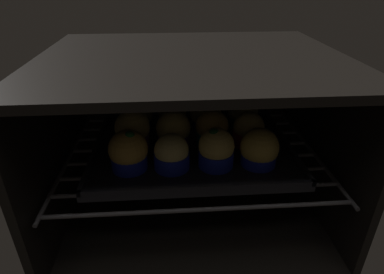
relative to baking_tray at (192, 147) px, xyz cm
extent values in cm
cube|color=black|center=(0.00, -0.94, -15.42)|extent=(59.00, 47.00, 1.50)
cube|color=black|center=(0.00, -0.94, 20.08)|extent=(59.00, 47.00, 1.50)
cube|color=black|center=(0.00, 21.81, 2.33)|extent=(59.00, 1.50, 34.00)
cube|color=black|center=(-28.75, -0.94, 2.33)|extent=(1.50, 47.00, 34.00)
cube|color=black|center=(28.75, -0.94, 2.33)|extent=(1.50, 47.00, 34.00)
cylinder|color=#4C494C|center=(0.00, -19.94, -1.07)|extent=(54.00, 0.80, 0.80)
cylinder|color=#4C494C|center=(0.00, -14.52, -1.07)|extent=(54.00, 0.80, 0.80)
cylinder|color=#4C494C|center=(0.00, -9.09, -1.07)|extent=(54.00, 0.80, 0.80)
cylinder|color=#4C494C|center=(0.00, -3.66, -1.07)|extent=(54.00, 0.80, 0.80)
cylinder|color=#4C494C|center=(0.00, 1.77, -1.07)|extent=(54.00, 0.80, 0.80)
cylinder|color=#4C494C|center=(0.00, 7.20, -1.07)|extent=(54.00, 0.80, 0.80)
cylinder|color=#4C494C|center=(0.00, 12.63, -1.07)|extent=(54.00, 0.80, 0.80)
cylinder|color=#4C494C|center=(0.00, 18.06, -1.07)|extent=(54.00, 0.80, 0.80)
cylinder|color=#4C494C|center=(-27.00, -0.94, -1.07)|extent=(0.80, 42.00, 0.80)
cylinder|color=#4C494C|center=(27.00, -0.94, -1.07)|extent=(0.80, 42.00, 0.80)
cube|color=black|center=(0.00, 0.00, -0.07)|extent=(42.69, 34.12, 1.20)
cube|color=black|center=(0.00, -16.66, 1.03)|extent=(42.69, 0.80, 1.00)
cube|color=black|center=(0.00, 16.66, 1.03)|extent=(42.69, 0.80, 1.00)
cube|color=black|center=(-20.95, 0.00, 1.03)|extent=(0.80, 34.12, 1.00)
cube|color=black|center=(20.95, 0.00, 1.03)|extent=(0.80, 34.12, 1.00)
cylinder|color=#1928B7|center=(-12.92, -8.46, 2.15)|extent=(7.01, 7.01, 3.24)
sphere|color=gold|center=(-12.92, -8.46, 4.86)|extent=(7.62, 7.62, 7.62)
sphere|color=#19511E|center=(-12.30, -9.11, 7.98)|extent=(1.97, 1.97, 1.97)
cylinder|color=#1928B7|center=(-4.63, -8.83, 2.15)|extent=(7.01, 7.01, 3.24)
sphere|color=#E0CC7A|center=(-4.63, -8.83, 4.42)|extent=(6.75, 6.75, 6.75)
cylinder|color=#1928B7|center=(4.13, -8.71, 2.15)|extent=(7.01, 7.01, 3.24)
sphere|color=#DBBC60|center=(4.13, -8.71, 5.06)|extent=(7.05, 7.05, 7.05)
sphere|color=#19511E|center=(3.62, -8.96, 7.59)|extent=(2.40, 2.40, 2.40)
cylinder|color=#1928B7|center=(12.71, -8.76, 2.15)|extent=(7.01, 7.01, 3.24)
sphere|color=gold|center=(12.71, -8.76, 4.39)|extent=(7.69, 7.69, 7.69)
sphere|color=#28702D|center=(12.81, -9.09, 6.82)|extent=(2.22, 2.22, 2.22)
cylinder|color=#7A238C|center=(-12.88, 0.19, 2.15)|extent=(7.01, 7.01, 3.24)
sphere|color=#DBBC60|center=(-12.88, 0.19, 5.25)|extent=(7.61, 7.61, 7.61)
cylinder|color=#7A238C|center=(-4.07, 0.14, 2.15)|extent=(7.01, 7.01, 3.24)
sphere|color=#DBBC60|center=(-4.07, 0.14, 4.84)|extent=(7.58, 7.58, 7.58)
sphere|color=#28702D|center=(-3.61, 0.64, 7.30)|extent=(2.42, 2.42, 2.42)
cylinder|color=#0C8C84|center=(4.48, 0.40, 2.15)|extent=(7.01, 7.01, 3.24)
sphere|color=gold|center=(4.48, 0.40, 4.77)|extent=(7.33, 7.33, 7.33)
cylinder|color=red|center=(12.52, -0.28, 2.15)|extent=(7.01, 7.01, 3.24)
sphere|color=#DBBC60|center=(12.52, -0.28, 4.64)|extent=(6.84, 6.84, 6.84)
sphere|color=#1E6023|center=(12.52, -0.59, 6.87)|extent=(1.88, 1.88, 1.88)
cylinder|color=#1928B7|center=(-12.67, 8.27, 2.15)|extent=(7.01, 7.01, 3.24)
sphere|color=#E0CC7A|center=(-12.67, 8.27, 4.76)|extent=(7.65, 7.65, 7.65)
sphere|color=#19511E|center=(-12.20, 9.17, 7.55)|extent=(2.09, 2.09, 2.09)
cylinder|color=#1928B7|center=(-4.14, 8.54, 2.15)|extent=(7.01, 7.01, 3.24)
sphere|color=gold|center=(-4.14, 8.54, 4.41)|extent=(6.69, 6.69, 6.69)
cylinder|color=#1928B7|center=(3.95, 8.56, 2.15)|extent=(7.01, 7.01, 3.24)
sphere|color=#DBBC60|center=(3.95, 8.56, 4.36)|extent=(7.65, 7.65, 7.65)
sphere|color=#19511E|center=(2.37, 8.45, 7.11)|extent=(2.06, 2.06, 2.06)
cylinder|color=#0C8C84|center=(13.10, 8.51, 2.15)|extent=(7.01, 7.01, 3.24)
sphere|color=#E0CC7A|center=(13.10, 8.51, 4.47)|extent=(7.31, 7.31, 7.31)
sphere|color=#19511E|center=(14.30, 7.84, 6.78)|extent=(1.66, 1.66, 1.66)
camera|label=1|loc=(-4.57, -62.33, 35.83)|focal=29.96mm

